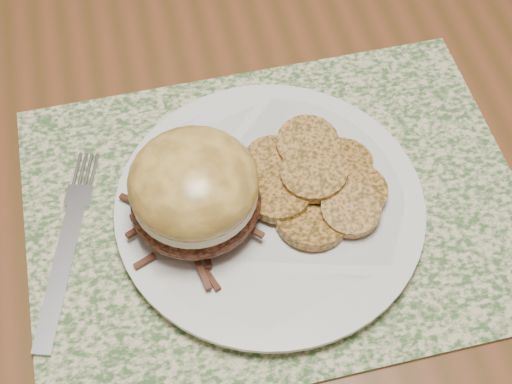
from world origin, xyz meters
TOP-DOWN VIEW (x-y plane):
  - ground at (0.00, 0.00)m, footprint 3.50×3.50m
  - dining_table at (0.00, 0.00)m, footprint 1.50×0.90m
  - placemat at (0.01, -0.12)m, footprint 0.45×0.33m
  - dinner_plate at (0.00, -0.12)m, footprint 0.26×0.26m
  - pork_sandwich at (-0.06, -0.12)m, footprint 0.12×0.12m
  - roasted_potatoes at (0.05, -0.11)m, footprint 0.15×0.16m
  - fork at (-0.18, -0.11)m, footprint 0.08×0.20m

SIDE VIEW (x-z plane):
  - ground at x=0.00m, z-range 0.00..0.00m
  - dining_table at x=0.00m, z-range 0.30..1.05m
  - placemat at x=0.01m, z-range 0.75..0.75m
  - fork at x=-0.18m, z-range 0.75..0.76m
  - dinner_plate at x=0.00m, z-range 0.75..0.77m
  - roasted_potatoes at x=0.05m, z-range 0.76..0.79m
  - pork_sandwich at x=-0.06m, z-range 0.77..0.85m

